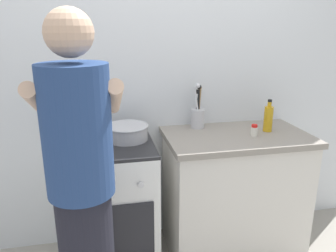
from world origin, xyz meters
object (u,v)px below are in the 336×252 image
object	(u,v)px
pot	(83,137)
utensil_crock	(198,114)
spice_bottle	(254,130)
mixing_bowl	(127,132)
oil_bottle	(268,118)
stove_range	(110,205)
person	(83,199)

from	to	relation	value
pot	utensil_crock	world-z (taller)	utensil_crock
pot	spice_bottle	size ratio (longest dim) A/B	3.26
pot	utensil_crock	distance (m)	0.85
pot	utensil_crock	size ratio (longest dim) A/B	0.80
mixing_bowl	oil_bottle	size ratio (longest dim) A/B	1.23
stove_range	utensil_crock	world-z (taller)	utensil_crock
stove_range	pot	world-z (taller)	pot
utensil_crock	stove_range	bearing A→B (deg)	-162.53
pot	person	size ratio (longest dim) A/B	0.16
stove_range	pot	bearing A→B (deg)	-168.83
person	oil_bottle	bearing A→B (deg)	27.39
pot	mixing_bowl	distance (m)	0.29
utensil_crock	mixing_bowl	bearing A→B (deg)	-162.67
pot	mixing_bowl	world-z (taller)	pot
mixing_bowl	oil_bottle	bearing A→B (deg)	-1.16
stove_range	pot	size ratio (longest dim) A/B	3.38
oil_bottle	person	xyz separation A→B (m)	(-1.27, -0.66, -0.14)
spice_bottle	pot	bearing A→B (deg)	178.50
utensil_crock	person	bearing A→B (deg)	-133.57
pot	spice_bottle	xyz separation A→B (m)	(1.13, -0.03, -0.02)
stove_range	mixing_bowl	world-z (taller)	mixing_bowl
utensil_crock	oil_bottle	world-z (taller)	utensil_crock
mixing_bowl	person	size ratio (longest dim) A/B	0.17
stove_range	person	size ratio (longest dim) A/B	0.53
oil_bottle	person	size ratio (longest dim) A/B	0.14
mixing_bowl	spice_bottle	bearing A→B (deg)	-6.86
utensil_crock	person	world-z (taller)	person
mixing_bowl	utensil_crock	world-z (taller)	utensil_crock
stove_range	oil_bottle	world-z (taller)	oil_bottle
stove_range	oil_bottle	distance (m)	1.26
mixing_bowl	oil_bottle	world-z (taller)	oil_bottle
spice_bottle	person	size ratio (longest dim) A/B	0.05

